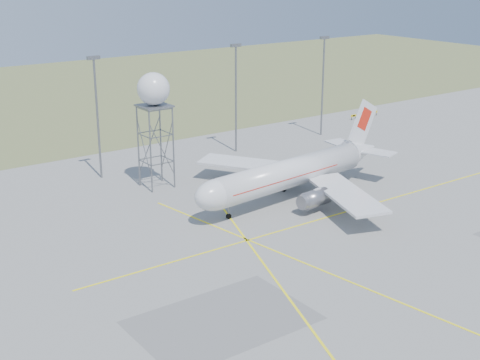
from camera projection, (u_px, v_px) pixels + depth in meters
ground at (468, 323)px, 67.87m from camera, size 400.00×400.00×0.00m
grass_strip at (18, 100)px, 175.76m from camera, size 400.00×120.00×0.03m
mast_b at (97, 108)px, 109.41m from camera, size 2.20×0.50×20.50m
mast_c at (236, 89)px, 124.95m from camera, size 2.20×0.50×20.50m
mast_d at (323, 78)px, 137.16m from camera, size 2.20×0.50×20.50m
taxi_sign_near at (354, 116)px, 153.94m from camera, size 1.60×0.17×1.20m
taxi_sign_far at (375, 112)px, 157.82m from camera, size 1.60×0.17×1.20m
airliner_main at (291, 173)px, 101.99m from camera, size 39.08×37.81×13.31m
radar_tower at (155, 124)px, 105.44m from camera, size 5.14×5.14×18.60m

